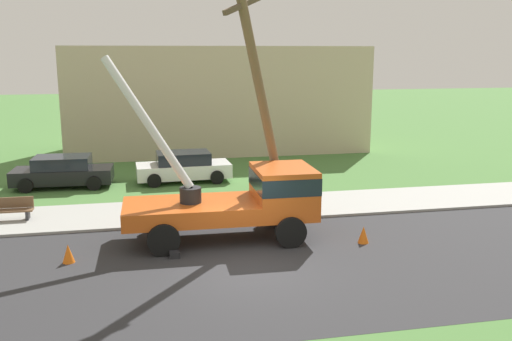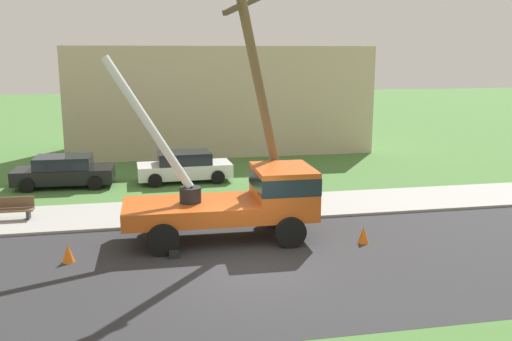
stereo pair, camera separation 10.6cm
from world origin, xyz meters
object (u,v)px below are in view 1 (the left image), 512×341
Objects in this scene: traffic_cone_ahead at (363,235)px; parked_sedan_black at (63,172)px; traffic_cone_behind at (68,254)px; leaning_utility_pole at (262,102)px; park_bench at (10,210)px; utility_truck at (245,197)px; parked_sedan_white at (184,167)px.

traffic_cone_ahead is 0.13× the size of parked_sedan_black.
traffic_cone_behind is 0.13× the size of parked_sedan_black.
leaning_utility_pole reaches higher than park_bench.
utility_truck is 4.05m from traffic_cone_ahead.
leaning_utility_pole is 1.93× the size of parked_sedan_white.
park_bench is at bearing 118.85° from traffic_cone_behind.
utility_truck is 4.22× the size of park_bench.
leaning_utility_pole reaches higher than parked_sedan_white.
park_bench is (-6.68, -5.32, -0.25)m from parked_sedan_white.
utility_truck is 1.51× the size of parked_sedan_white.
parked_sedan_black is at bearing 134.93° from leaning_utility_pole.
traffic_cone_ahead is at bearing -0.69° from traffic_cone_behind.
leaning_utility_pole is at bearing -74.26° from parked_sedan_white.
utility_truck is at bearing -51.77° from parked_sedan_black.
leaning_utility_pole is 9.97m from park_bench.
parked_sedan_black is 5.45m from park_bench.
parked_sedan_black reaches higher than traffic_cone_ahead.
utility_truck is 5.75m from traffic_cone_behind.
utility_truck is 1.51× the size of parked_sedan_black.
leaning_utility_pole is 5.40× the size of park_bench.
park_bench is at bearing -141.44° from parked_sedan_white.
parked_sedan_white reaches higher than traffic_cone_ahead.
park_bench is (-2.53, 4.60, 0.18)m from traffic_cone_behind.
utility_truck is at bearing -22.87° from park_bench.
park_bench is (-8.84, 2.36, -3.96)m from leaning_utility_pole.
leaning_utility_pole is 15.42× the size of traffic_cone_ahead.
traffic_cone_behind is at bearing -82.25° from parked_sedan_black.
utility_truck reaches higher than parked_sedan_white.
parked_sedan_white is 2.79× the size of park_bench.
park_bench is (-1.19, -5.31, -0.25)m from parked_sedan_black.
utility_truck is 8.85m from parked_sedan_white.
traffic_cone_behind is at bearing 179.31° from traffic_cone_ahead.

